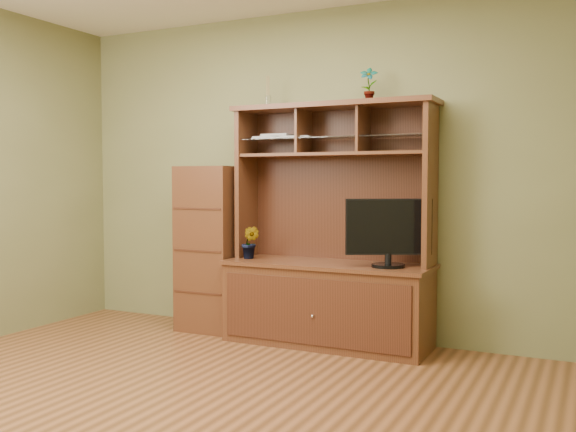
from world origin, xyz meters
The scene contains 8 objects.
room centered at (0.00, 0.00, 1.35)m, with size 4.54×4.04×2.74m.
media_hutch centered at (0.29, 1.73, 0.52)m, with size 1.66×0.61×1.90m.
monitor centered at (0.80, 1.64, 0.92)m, with size 0.59×0.35×0.51m.
orchid_plant centered at (-0.37, 1.65, 0.78)m, with size 0.15×0.12×0.27m, color #365B1F.
top_plant centered at (0.58, 1.80, 2.03)m, with size 0.14×0.09×0.27m, color #3C6824.
reed_diffuser centered at (-0.29, 1.80, 2.00)m, with size 0.05×0.05×0.26m.
magazines centered at (-0.17, 1.80, 1.65)m, with size 0.52×0.23×0.04m.
side_cabinet centered at (-0.81, 1.75, 0.71)m, with size 0.50×0.46×1.41m.
Camera 1 is at (2.19, -2.93, 1.30)m, focal length 40.00 mm.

